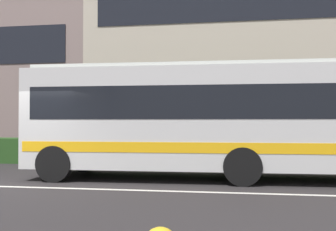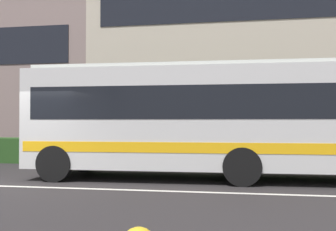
% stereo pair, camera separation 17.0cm
% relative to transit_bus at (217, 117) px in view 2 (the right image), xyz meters
% --- Properties ---
extents(ground_plane, '(160.00, 160.00, 0.00)m').
position_rel_transit_bus_xyz_m(ground_plane, '(-5.08, -2.22, -1.80)').
color(ground_plane, '#2A2728').
extents(lane_centre_line, '(60.00, 0.16, 0.01)m').
position_rel_transit_bus_xyz_m(lane_centre_line, '(-5.08, -2.22, -1.80)').
color(lane_centre_line, silver).
rests_on(lane_centre_line, ground_plane).
extents(hedge_row_far, '(20.01, 1.10, 1.00)m').
position_rel_transit_bus_xyz_m(hedge_row_far, '(-3.43, 3.51, -1.30)').
color(hedge_row_far, '#284E1F').
rests_on(hedge_row_far, ground_plane).
extents(apartment_block_right, '(19.35, 10.55, 13.43)m').
position_rel_transit_bus_xyz_m(apartment_block_right, '(2.73, 12.58, 4.91)').
color(apartment_block_right, '#BDB19B').
rests_on(apartment_block_right, ground_plane).
extents(transit_bus, '(10.93, 2.87, 3.27)m').
position_rel_transit_bus_xyz_m(transit_bus, '(0.00, 0.00, 0.00)').
color(transit_bus, silver).
rests_on(transit_bus, ground_plane).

